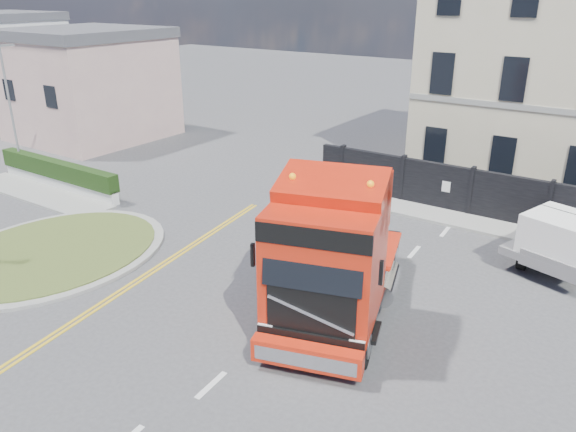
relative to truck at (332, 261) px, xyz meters
The scene contains 12 objects.
ground 4.12m from the truck, 158.55° to the left, with size 120.00×120.00×0.00m, color #424244.
traffic_island 10.67m from the truck, behind, with size 6.80×6.80×0.17m.
hedge_wall 16.66m from the truck, behind, with size 8.00×0.55×1.35m.
pavement_side 16.57m from the truck, behind, with size 8.50×1.80×0.10m, color gray.
seaside_bldg_pink 25.57m from the truck, 156.17° to the left, with size 8.00×8.00×6.00m, color #BA9591.
seaside_bldg_cream 33.71m from the truck, 158.55° to the left, with size 9.00×8.00×5.00m, color beige.
seaside_bldg_white 40.64m from the truck, 160.85° to the left, with size 8.00×8.00×6.50m, color silver.
hoarding_fence 10.85m from the truck, 72.90° to the left, with size 18.80×0.25×2.00m.
pavement_far 9.97m from the truck, 74.43° to the left, with size 20.00×1.60×0.12m, color gray.
truck is the anchor object (origin of this frame).
flatbed_pickup 8.56m from the truck, 56.88° to the left, with size 3.44×5.57×2.14m.
lamppost_slim 19.67m from the truck, behind, with size 0.26×0.53×6.44m.
Camera 1 is at (9.99, -13.14, 8.74)m, focal length 35.00 mm.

